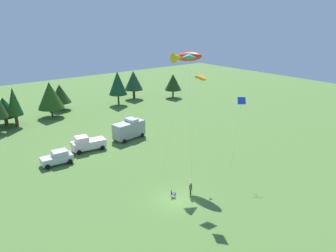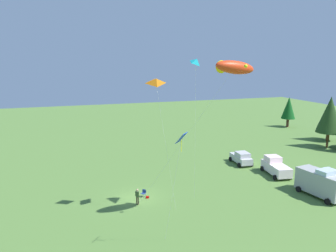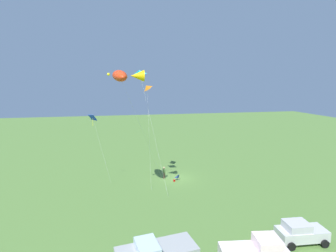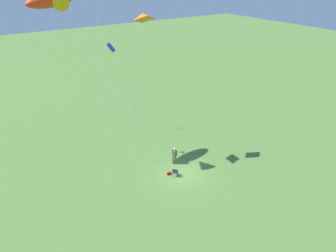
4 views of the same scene
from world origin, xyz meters
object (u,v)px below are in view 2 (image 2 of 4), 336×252
object	(u,v)px
car_silver_compact	(241,158)
kite_delta_orange	(156,82)
backpack_on_grass	(147,197)
kite_diamond_blue	(181,141)
folding_chair	(144,193)
van_motorhome_grey	(321,182)
kite_large_fish	(232,67)
person_kite_flyer	(137,195)
kite_delta_teal	(197,62)
truck_white_pickup	(276,167)

from	to	relation	value
car_silver_compact	kite_delta_orange	size ratio (longest dim) A/B	0.32
backpack_on_grass	kite_diamond_blue	size ratio (longest dim) A/B	0.03
folding_chair	kite_diamond_blue	bearing A→B (deg)	48.68
backpack_on_grass	van_motorhome_grey	distance (m)	19.56
kite_large_fish	kite_diamond_blue	distance (m)	9.09
person_kite_flyer	backpack_on_grass	xyz separation A→B (m)	(-1.20, 1.41, -0.91)
person_kite_flyer	car_silver_compact	bearing A→B (deg)	171.56
backpack_on_grass	van_motorhome_grey	xyz separation A→B (m)	(5.60, 18.68, 1.53)
person_kite_flyer	kite_delta_orange	distance (m)	12.51
kite_large_fish	van_motorhome_grey	bearing A→B (deg)	95.93
kite_large_fish	person_kite_flyer	bearing A→B (deg)	-126.85
kite_large_fish	kite_delta_teal	size ratio (longest dim) A/B	0.99
van_motorhome_grey	kite_large_fish	xyz separation A→B (m)	(1.30, -12.49, 12.86)
backpack_on_grass	kite_delta_teal	bearing A→B (deg)	35.34
kite_large_fish	kite_diamond_blue	xyz separation A→B (m)	(3.83, -6.28, -5.34)
backpack_on_grass	kite_large_fish	size ratio (longest dim) A/B	0.02
folding_chair	van_motorhome_grey	xyz separation A→B (m)	(6.14, 18.98, 1.16)
car_silver_compact	truck_white_pickup	distance (m)	5.77
truck_white_pickup	car_silver_compact	bearing A→B (deg)	28.43
van_motorhome_grey	kite_delta_teal	distance (m)	20.17
folding_chair	kite_delta_teal	size ratio (longest dim) A/B	0.05
person_kite_flyer	kite_delta_orange	bearing A→B (deg)	84.08
truck_white_pickup	kite_delta_orange	distance (m)	22.68
person_kite_flyer	kite_delta_orange	size ratio (longest dim) A/B	0.13
truck_white_pickup	kite_delta_teal	distance (m)	21.45
truck_white_pickup	van_motorhome_grey	world-z (taller)	van_motorhome_grey
person_kite_flyer	backpack_on_grass	world-z (taller)	person_kite_flyer
van_motorhome_grey	kite_delta_teal	bearing A→B (deg)	-100.63
person_kite_flyer	car_silver_compact	world-z (taller)	car_silver_compact
van_motorhome_grey	kite_large_fish	bearing A→B (deg)	-92.48
folding_chair	car_silver_compact	xyz separation A→B (m)	(-6.92, 16.60, 0.46)
backpack_on_grass	kite_large_fish	xyz separation A→B (m)	(6.90, 6.19, 14.39)
folding_chair	van_motorhome_grey	size ratio (longest dim) A/B	0.14
kite_diamond_blue	kite_delta_orange	bearing A→B (deg)	179.09
folding_chair	car_silver_compact	size ratio (longest dim) A/B	0.19
truck_white_pickup	person_kite_flyer	bearing A→B (deg)	107.49
person_kite_flyer	kite_large_fish	distance (m)	16.50
person_kite_flyer	kite_delta_teal	world-z (taller)	kite_delta_teal
kite_delta_teal	kite_delta_orange	world-z (taller)	kite_delta_teal
backpack_on_grass	truck_white_pickup	distance (m)	18.44
car_silver_compact	kite_delta_teal	size ratio (longest dim) A/B	0.28
car_silver_compact	kite_diamond_blue	bearing A→B (deg)	-37.53
kite_diamond_blue	folding_chair	bearing A→B (deg)	-178.93
kite_delta_teal	kite_diamond_blue	bearing A→B (deg)	-32.58
car_silver_compact	kite_diamond_blue	size ratio (longest dim) A/B	0.44
folding_chair	kite_diamond_blue	world-z (taller)	kite_diamond_blue
van_motorhome_grey	kite_delta_orange	world-z (taller)	kite_delta_orange
van_motorhome_grey	kite_delta_teal	xyz separation A→B (m)	(-0.58, -15.12, 13.34)
person_kite_flyer	kite_delta_orange	xyz separation A→B (m)	(2.63, 1.43, 12.15)
van_motorhome_grey	kite_large_fish	size ratio (longest dim) A/B	0.37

